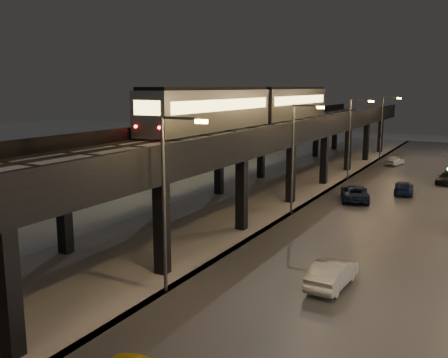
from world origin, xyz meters
The scene contains 16 objects.
road_surface centered at (7.50, 35.00, 0.03)m, with size 17.00×120.00×0.06m, color #46474D.
under_viaduct_pavement centered at (-6.00, 35.00, 0.03)m, with size 11.00×120.00×0.06m, color #9FA1A8.
elevated_viaduct centered at (-6.00, 31.84, 5.62)m, with size 9.00×100.00×6.30m.
viaduct_trackbed centered at (-6.01, 31.97, 6.39)m, with size 8.40×100.00×0.32m.
viaduct_parapet_streetside centered at (-1.65, 32.00, 6.85)m, with size 0.30×100.00×1.10m, color black.
viaduct_parapet_far centered at (-10.35, 32.00, 6.85)m, with size 0.30×100.00×1.10m, color black.
streetlight_left_1 centered at (-0.43, 13.00, 5.24)m, with size 2.57×0.28×9.00m.
streetlight_left_2 centered at (-0.43, 31.00, 5.24)m, with size 2.57×0.28×9.00m.
streetlight_left_3 centered at (-0.43, 49.00, 5.24)m, with size 2.57×0.28×9.00m.
streetlight_left_4 centered at (-0.43, 67.00, 5.24)m, with size 2.57×0.28×9.00m.
subway_train centered at (-8.50, 40.98, 8.47)m, with size 3.11×37.74×3.72m.
car_near_white centered at (6.64, 17.61, 0.72)m, with size 1.53×4.38×1.44m, color #93979D.
car_mid_silver centered at (2.75, 38.21, 0.72)m, with size 2.38×5.15×1.43m, color #111B33.
car_mid_dark centered at (6.26, 43.36, 0.62)m, with size 1.74×4.29×1.24m, color #0D1A3B.
car_far_white centered at (2.24, 61.98, 0.65)m, with size 1.53×3.80×1.30m, color silver.
car_onc_white centered at (9.57, 51.03, 0.62)m, with size 1.75×4.31×1.25m, color black.
Camera 1 is at (13.33, -6.81, 10.36)m, focal length 40.00 mm.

